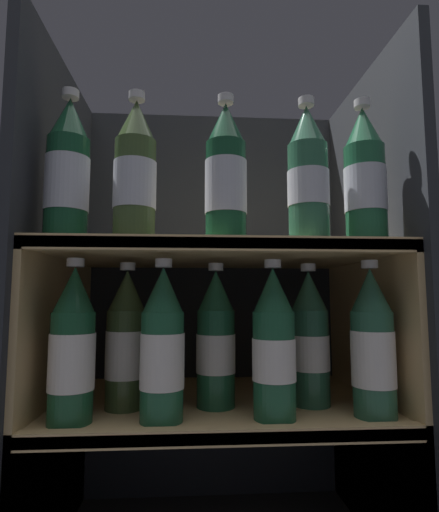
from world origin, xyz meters
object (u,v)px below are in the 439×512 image
at_px(bottle_upper_front_4, 365,179).
at_px(bottle_lower_front_0, 72,349).
at_px(bottle_upper_front_0, 68,173).
at_px(bottle_lower_front_1, 162,348).
at_px(bottle_lower_back_1, 216,342).
at_px(bottle_upper_front_3, 308,177).
at_px(bottle_upper_front_2, 226,177).
at_px(bottle_lower_back_0, 126,343).
at_px(bottle_lower_front_3, 373,347).
at_px(bottle_upper_front_1, 135,174).
at_px(bottle_lower_front_2, 274,347).
at_px(bottle_lower_back_2, 310,341).

bearing_deg(bottle_upper_front_4, bottle_lower_front_0, 180.00).
distance_m(bottle_upper_front_0, bottle_lower_front_1, 0.34).
xyz_separation_m(bottle_upper_front_4, bottle_lower_back_1, (-0.26, 0.08, -0.30)).
distance_m(bottle_upper_front_0, bottle_upper_front_3, 0.42).
distance_m(bottle_upper_front_2, bottle_lower_back_1, 0.31).
bearing_deg(bottle_lower_back_0, bottle_lower_front_1, -48.00).
height_order(bottle_upper_front_3, bottle_lower_back_1, bottle_upper_front_3).
height_order(bottle_upper_front_0, bottle_lower_front_3, bottle_upper_front_0).
bearing_deg(bottle_lower_back_0, bottle_upper_front_0, -138.65).
distance_m(bottle_upper_front_2, bottle_lower_back_0, 0.36).
bearing_deg(bottle_upper_front_1, bottle_lower_front_0, 180.00).
height_order(bottle_lower_front_2, bottle_lower_back_1, same).
height_order(bottle_upper_front_3, bottle_upper_front_4, same).
bearing_deg(bottle_lower_front_2, bottle_lower_front_3, 0.00).
relative_size(bottle_lower_front_0, bottle_lower_back_2, 1.00).
distance_m(bottle_upper_front_4, bottle_lower_front_1, 0.47).
bearing_deg(bottle_upper_front_3, bottle_upper_front_0, 180.00).
bearing_deg(bottle_lower_front_2, bottle_lower_back_1, 139.04).
xyz_separation_m(bottle_lower_front_1, bottle_lower_back_2, (0.27, 0.08, 0.00)).
bearing_deg(bottle_lower_front_3, bottle_upper_front_4, 180.00).
relative_size(bottle_upper_front_3, bottle_lower_back_1, 1.00).
distance_m(bottle_upper_front_1, bottle_upper_front_3, 0.31).
relative_size(bottle_upper_front_2, bottle_upper_front_3, 1.00).
relative_size(bottle_lower_front_1, bottle_lower_back_2, 1.00).
xyz_separation_m(bottle_upper_front_0, bottle_upper_front_2, (0.27, 0.00, -0.00)).
xyz_separation_m(bottle_lower_front_0, bottle_lower_front_1, (0.15, 0.00, 0.00)).
relative_size(bottle_upper_front_2, bottle_lower_back_2, 1.00).
bearing_deg(bottle_upper_front_0, bottle_lower_front_1, 0.00).
distance_m(bottle_upper_front_2, bottle_upper_front_4, 0.25).
bearing_deg(bottle_lower_front_1, bottle_lower_front_3, 0.00).
height_order(bottle_upper_front_0, bottle_upper_front_1, same).
distance_m(bottle_lower_front_1, bottle_lower_back_0, 0.11).
bearing_deg(bottle_lower_back_1, bottle_lower_front_2, -40.96).
bearing_deg(bottle_lower_back_0, bottle_lower_front_0, -132.00).
height_order(bottle_upper_front_4, bottle_lower_back_0, bottle_upper_front_4).
height_order(bottle_upper_front_1, bottle_lower_back_0, bottle_upper_front_1).
distance_m(bottle_upper_front_2, bottle_lower_back_2, 0.35).
relative_size(bottle_lower_front_1, bottle_lower_back_1, 1.00).
height_order(bottle_lower_front_3, bottle_lower_back_2, same).
xyz_separation_m(bottle_upper_front_0, bottle_upper_front_3, (0.42, -0.00, 0.00)).
relative_size(bottle_lower_front_0, bottle_lower_back_0, 1.00).
distance_m(bottle_lower_front_0, bottle_lower_front_2, 0.34).
relative_size(bottle_upper_front_4, bottle_lower_back_2, 1.00).
xyz_separation_m(bottle_lower_front_2, bottle_lower_back_1, (-0.09, 0.08, -0.00)).
bearing_deg(bottle_upper_front_2, bottle_lower_front_3, 0.00).
bearing_deg(bottle_lower_back_0, bottle_upper_front_3, -13.99).
bearing_deg(bottle_lower_front_3, bottle_lower_back_0, 169.36).
distance_m(bottle_upper_front_2, bottle_lower_front_1, 0.32).
bearing_deg(bottle_upper_front_4, bottle_upper_front_0, 180.00).
bearing_deg(bottle_lower_back_2, bottle_upper_front_0, -169.51).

